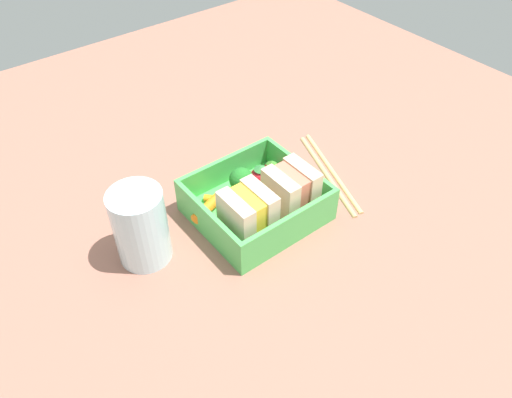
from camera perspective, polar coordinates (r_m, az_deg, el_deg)
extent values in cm
cube|color=#966251|center=(67.06, 0.00, -2.31)|extent=(120.00, 120.00, 2.00)
cube|color=#4ABA55|center=(65.93, 0.00, -1.33)|extent=(15.50, 14.33, 1.20)
cube|color=#4ABA55|center=(60.45, 4.02, -3.18)|extent=(15.50, 0.60, 3.94)
cube|color=#4ABA55|center=(68.36, -3.55, 3.38)|extent=(15.50, 0.60, 3.94)
cube|color=#4ABA55|center=(67.85, 4.97, 2.94)|extent=(0.60, 13.13, 3.94)
cube|color=#4ABA55|center=(61.15, -5.51, -2.62)|extent=(0.60, 13.13, 3.94)
cube|color=beige|center=(64.43, 5.22, 1.63)|extent=(1.80, 5.64, 6.15)
cube|color=#D87259|center=(63.48, 4.01, 0.97)|extent=(1.80, 5.19, 5.66)
cube|color=beige|center=(62.58, 2.76, 0.29)|extent=(1.80, 5.64, 6.15)
cube|color=beige|center=(61.06, 0.43, -0.98)|extent=(1.80, 5.64, 6.15)
cube|color=yellow|center=(60.27, -0.91, -1.72)|extent=(1.80, 5.19, 5.66)
cube|color=beige|center=(59.53, -2.30, -2.47)|extent=(1.80, 5.64, 6.15)
sphere|color=red|center=(69.04, 1.78, 3.17)|extent=(2.54, 2.54, 2.54)
cone|color=#40892E|center=(68.04, 1.81, 4.19)|extent=(1.53, 1.53, 0.60)
sphere|color=red|center=(67.49, 0.52, 2.40)|extent=(3.09, 3.09, 3.09)
cone|color=#378341|center=(66.31, 0.53, 3.61)|extent=(1.85, 1.85, 0.60)
cylinder|color=#8ABF66|center=(66.72, -1.75, 0.92)|extent=(1.31, 1.31, 1.56)
sphere|color=#237627|center=(65.45, -1.79, 2.17)|extent=(3.25, 3.25, 3.25)
cylinder|color=orange|center=(65.90, -3.62, -0.13)|extent=(4.51, 4.65, 1.02)
cylinder|color=orange|center=(64.76, -5.54, -0.98)|extent=(5.41, 3.05, 1.42)
cylinder|color=tan|center=(73.32, 8.82, 3.23)|extent=(6.83, 17.59, 0.70)
cylinder|color=tan|center=(72.85, 7.94, 3.04)|extent=(6.83, 17.59, 0.70)
cylinder|color=silver|center=(59.41, -13.06, -3.07)|extent=(6.37, 6.37, 9.88)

